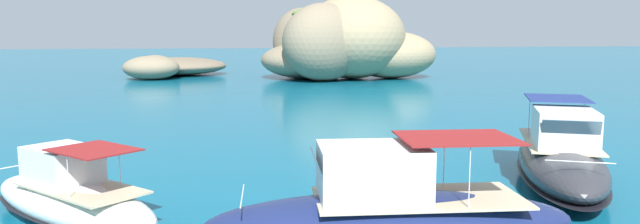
% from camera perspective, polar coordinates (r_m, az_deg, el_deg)
% --- Properties ---
extents(islet_large, '(25.66, 19.48, 10.38)m').
position_cam_1_polar(islet_large, '(73.80, 2.12, 6.77)').
color(islet_large, '#9E8966').
rests_on(islet_large, ground).
extents(islet_small, '(15.16, 17.84, 2.95)m').
position_cam_1_polar(islet_small, '(80.82, -14.60, 4.37)').
color(islet_small, '#756651').
rests_on(islet_small, ground).
extents(motorboat_white, '(7.33, 7.57, 2.54)m').
position_cam_1_polar(motorboat_white, '(19.84, -23.30, -7.77)').
color(motorboat_white, white).
rests_on(motorboat_white, ground).
extents(motorboat_charcoal, '(7.06, 10.69, 3.23)m').
position_cam_1_polar(motorboat_charcoal, '(24.54, 22.59, -4.29)').
color(motorboat_charcoal, '#2D2D33').
rests_on(motorboat_charcoal, ground).
extents(motorboat_navy, '(10.42, 3.86, 3.20)m').
position_cam_1_polar(motorboat_navy, '(15.79, 6.76, -10.38)').
color(motorboat_navy, navy).
rests_on(motorboat_navy, ground).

